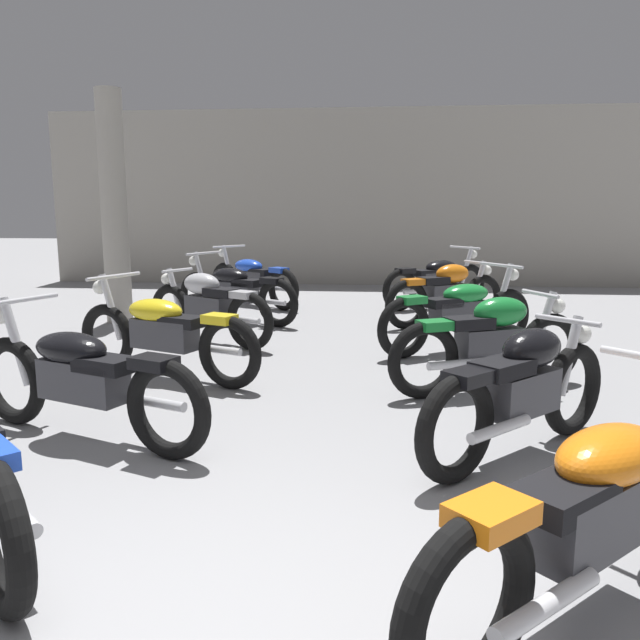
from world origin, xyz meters
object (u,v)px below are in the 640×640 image
motorcycle_right_row_3 (459,312)px  motorcycle_right_row_1 (522,389)px  motorcycle_right_row_4 (447,292)px  motorcycle_right_row_5 (437,280)px  motorcycle_left_row_1 (82,378)px  support_pillar (114,208)px  motorcycle_left_row_2 (163,332)px  motorcycle_left_row_4 (235,290)px  motorcycle_right_row_0 (595,509)px  motorcycle_right_row_2 (491,341)px  motorcycle_left_row_5 (252,278)px  motorcycle_left_row_3 (208,306)px

motorcycle_right_row_3 → motorcycle_right_row_1: bearing=-89.4°
motorcycle_right_row_4 → motorcycle_right_row_5: bearing=89.8°
motorcycle_left_row_1 → motorcycle_right_row_3: size_ratio=1.10×
support_pillar → motorcycle_right_row_3: 4.95m
motorcycle_left_row_2 → motorcycle_left_row_4: same height
motorcycle_right_row_0 → motorcycle_right_row_3: (0.04, 4.79, 0.00)m
support_pillar → motorcycle_left_row_4: support_pillar is taller
motorcycle_left_row_1 → motorcycle_left_row_2: same height
motorcycle_left_row_2 → motorcycle_right_row_1: 3.40m
motorcycle_left_row_1 → motorcycle_right_row_4: bearing=57.7°
support_pillar → motorcycle_right_row_5: bearing=21.2°
motorcycle_right_row_2 → motorcycle_right_row_4: (-0.06, 3.23, 0.00)m
motorcycle_left_row_5 → motorcycle_right_row_4: 3.40m
support_pillar → motorcycle_left_row_5: (1.58, 1.70, -1.15)m
motorcycle_right_row_1 → motorcycle_right_row_4: bearing=90.2°
motorcycle_left_row_2 → motorcycle_right_row_1: bearing=-29.1°
motorcycle_left_row_1 → motorcycle_left_row_4: bearing=89.9°
motorcycle_right_row_0 → motorcycle_right_row_1: (0.07, 1.67, 0.01)m
motorcycle_right_row_3 → motorcycle_right_row_5: (0.02, 3.23, 0.00)m
support_pillar → motorcycle_right_row_3: (4.60, -1.44, -1.15)m
motorcycle_right_row_1 → motorcycle_right_row_2: same height
motorcycle_left_row_2 → motorcycle_left_row_5: (-0.07, 4.61, 0.00)m
motorcycle_right_row_2 → motorcycle_right_row_0: bearing=-92.1°
motorcycle_left_row_2 → motorcycle_right_row_5: 5.56m
motorcycle_left_row_4 → motorcycle_right_row_3: same height
motorcycle_left_row_4 → motorcycle_left_row_1: bearing=-90.1°
motorcycle_right_row_5 → support_pillar: bearing=-158.8°
motorcycle_left_row_4 → motorcycle_right_row_3: 3.36m
motorcycle_right_row_4 → motorcycle_left_row_2: bearing=-133.8°
support_pillar → motorcycle_left_row_5: 2.59m
motorcycle_left_row_1 → motorcycle_left_row_2: 1.64m
motorcycle_left_row_4 → motorcycle_right_row_4: (2.97, 0.00, 0.01)m
motorcycle_right_row_0 → motorcycle_left_row_1: bearing=150.0°
motorcycle_left_row_3 → motorcycle_right_row_3: motorcycle_right_row_3 is taller
motorcycle_left_row_5 → motorcycle_right_row_2: bearing=-57.0°
motorcycle_right_row_3 → motorcycle_right_row_0: bearing=-90.5°
motorcycle_left_row_1 → support_pillar: bearing=109.8°
motorcycle_right_row_5 → motorcycle_right_row_2: bearing=-89.3°
motorcycle_left_row_3 → motorcycle_right_row_2: same height
support_pillar → motorcycle_left_row_3: 2.39m
motorcycle_left_row_3 → motorcycle_left_row_1: bearing=-90.2°
motorcycle_left_row_5 → motorcycle_right_row_1: motorcycle_left_row_5 is taller
motorcycle_right_row_2 → support_pillar: bearing=146.8°
motorcycle_left_row_2 → motorcycle_right_row_4: size_ratio=1.19×
support_pillar → motorcycle_right_row_2: size_ratio=1.75×
motorcycle_left_row_5 → motorcycle_right_row_1: bearing=-64.1°
motorcycle_left_row_2 → motorcycle_right_row_0: bearing=-48.9°
support_pillar → motorcycle_right_row_4: size_ratio=1.86×
support_pillar → motorcycle_right_row_1: support_pillar is taller
motorcycle_left_row_2 → motorcycle_left_row_4: bearing=90.2°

